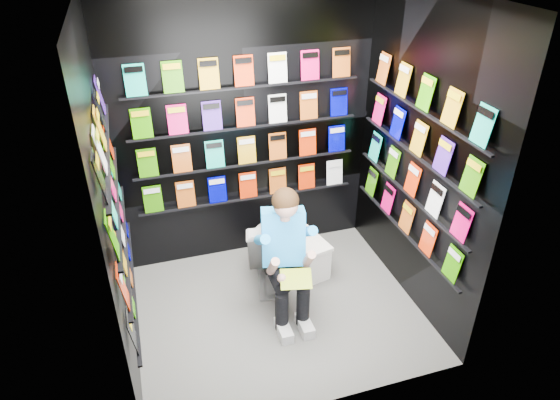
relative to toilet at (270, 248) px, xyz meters
name	(u,v)px	position (x,y,z in m)	size (l,w,h in m)	color
floor	(278,310)	(-0.06, -0.43, -0.37)	(2.40, 2.40, 0.00)	#585856
wall_back	(245,131)	(-0.06, 0.57, 0.93)	(2.40, 0.04, 2.60)	black
wall_front	(328,258)	(-0.06, -1.43, 0.93)	(2.40, 0.04, 2.60)	black
wall_left	(110,205)	(-1.26, -0.43, 0.93)	(0.04, 2.00, 2.60)	black
wall_right	(419,160)	(1.14, -0.43, 0.93)	(0.04, 2.00, 2.60)	black
comics_back	(246,132)	(-0.06, 0.54, 0.94)	(2.10, 0.06, 1.37)	#E90666
comics_left	(115,204)	(-1.23, -0.43, 0.94)	(0.06, 1.70, 1.37)	#E90666
comics_right	(416,159)	(1.11, -0.43, 0.94)	(0.06, 1.70, 1.37)	#E90666
toilet	(270,248)	(0.00, 0.00, 0.00)	(0.42, 0.75, 0.73)	silver
longbox	(308,256)	(0.38, 0.03, -0.20)	(0.24, 0.44, 0.33)	white
longbox_lid	(308,241)	(0.38, 0.03, -0.02)	(0.26, 0.46, 0.03)	white
reader	(282,237)	(0.00, -0.38, 0.37)	(0.48, 0.70, 1.29)	#0A8BF1
held_comic	(296,279)	(0.00, -0.73, 0.21)	(0.24, 0.01, 0.17)	green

